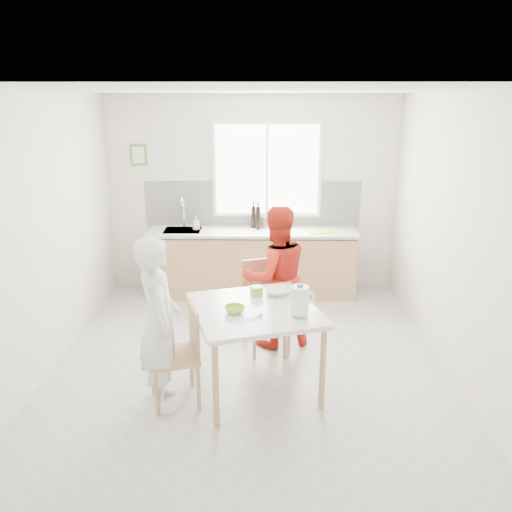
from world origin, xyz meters
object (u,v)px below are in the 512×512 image
Objects in this scene: person_white at (160,324)px; wine_bottle_a at (258,218)px; bowl_white at (277,291)px; chair_far at (264,300)px; person_red at (276,277)px; wine_bottle_b at (254,217)px; bowl_green at (235,309)px; chair_left at (181,350)px; milk_jug at (300,300)px; dining_table at (255,316)px.

person_white reaches higher than wine_bottle_a.
bowl_white is at bearing -84.75° from wine_bottle_a.
person_white reaches higher than chair_far.
person_red reaches higher than wine_bottle_a.
person_red reaches higher than wine_bottle_b.
bowl_white is (1.03, 0.58, 0.08)m from person_white.
wine_bottle_a is (0.19, 2.59, 0.22)m from bowl_green.
chair_left reaches higher than bowl_white.
person_red is at bearing 89.71° from bowl_white.
chair_far reaches higher than bowl_green.
chair_left is at bearing -90.00° from person_white.
chair_far is at bearing 128.62° from chair_left.
chair_far is 5.41× the size of bowl_green.
person_red is 1.11m from bowl_green.
bowl_green is at bearing -131.95° from bowl_white.
bowl_white is (0.12, -0.56, 0.32)m from chair_far.
bowl_green is (-0.27, -1.00, 0.32)m from chair_far.
milk_jug reaches higher than chair_left.
person_white is at bearing 166.57° from milk_jug.
person_white is 4.88× the size of wine_bottle_a.
bowl_green is 0.77× the size of bowl_white.
bowl_white is 2.28m from wine_bottle_b.
chair_left is 1.45m from person_red.
wine_bottle_b is at bearing 96.59° from bowl_white.
person_white is 6.74× the size of bowl_white.
bowl_green is 2.70m from wine_bottle_b.
wine_bottle_b is at bearing 77.64° from chair_far.
chair_left is 5.13× the size of bowl_green.
chair_far is at bearing -85.27° from wine_bottle_b.
person_red is (0.22, 0.92, 0.04)m from dining_table.
wine_bottle_b is at bearing -32.24° from person_white.
dining_table is at bearing -90.00° from person_white.
person_red is at bearing -58.37° from person_white.
wine_bottle_a reaches higher than bowl_white.
person_red is 8.77× the size of bowl_green.
wine_bottle_b is (-0.26, 2.26, 0.21)m from bowl_white.
chair_left is at bearing -148.61° from bowl_white.
dining_table is 4.89× the size of milk_jug.
wine_bottle_b is (-0.14, 1.70, 0.54)m from chair_far.
chair_far is 3.51× the size of milk_jug.
bowl_green is (-0.18, -0.11, 0.11)m from dining_table.
wine_bottle_a is (0.01, 2.49, 0.34)m from dining_table.
dining_table is at bearing 59.74° from person_red.
chair_left reaches higher than dining_table.
dining_table is 5.80× the size of bowl_white.
wine_bottle_b is (0.13, 2.69, 0.21)m from bowl_green.
person_white is 2.95m from wine_bottle_b.
milk_jug reaches higher than chair_far.
wine_bottle_a is (0.67, 2.69, 0.57)m from chair_left.
wine_bottle_b is (0.77, 2.84, 0.29)m from person_white.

